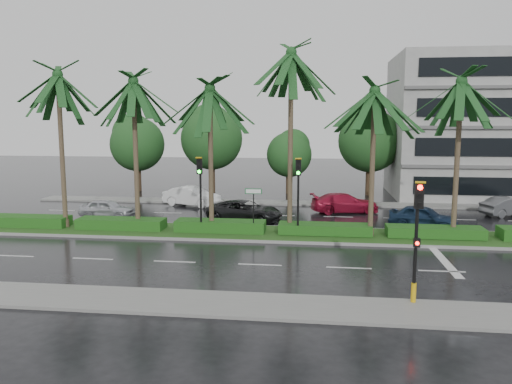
# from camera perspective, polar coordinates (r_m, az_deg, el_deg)

# --- Properties ---
(ground) EXTENTS (120.00, 120.00, 0.00)m
(ground) POSITION_cam_1_polar(r_m,az_deg,el_deg) (27.76, 1.64, -5.40)
(ground) COLOR black
(ground) RESTS_ON ground
(near_sidewalk) EXTENTS (40.00, 2.40, 0.12)m
(near_sidewalk) POSITION_cam_1_polar(r_m,az_deg,el_deg) (18.05, -1.52, -12.79)
(near_sidewalk) COLOR slate
(near_sidewalk) RESTS_ON ground
(far_sidewalk) EXTENTS (40.00, 2.00, 0.12)m
(far_sidewalk) POSITION_cam_1_polar(r_m,az_deg,el_deg) (39.48, 3.30, -1.25)
(far_sidewalk) COLOR slate
(far_sidewalk) RESTS_ON ground
(median) EXTENTS (36.00, 4.00, 0.15)m
(median) POSITION_cam_1_polar(r_m,az_deg,el_deg) (28.71, 1.83, -4.79)
(median) COLOR gray
(median) RESTS_ON ground
(hedge) EXTENTS (35.20, 1.40, 0.60)m
(hedge) POSITION_cam_1_polar(r_m,az_deg,el_deg) (28.63, 1.83, -4.06)
(hedge) COLOR #184E16
(hedge) RESTS_ON median
(lane_markings) EXTENTS (34.00, 13.06, 0.01)m
(lane_markings) POSITION_cam_1_polar(r_m,az_deg,el_deg) (27.23, 7.96, -5.74)
(lane_markings) COLOR silver
(lane_markings) RESTS_ON ground
(palm_row) EXTENTS (26.30, 4.20, 10.87)m
(palm_row) POSITION_cam_1_polar(r_m,az_deg,el_deg) (28.18, -0.68, 11.57)
(palm_row) COLOR #433A26
(palm_row) RESTS_ON median
(signal_near) EXTENTS (0.34, 0.45, 4.36)m
(signal_near) POSITION_cam_1_polar(r_m,az_deg,el_deg) (18.26, 17.89, -4.92)
(signal_near) COLOR black
(signal_near) RESTS_ON near_sidewalk
(signal_median_left) EXTENTS (0.34, 0.42, 4.36)m
(signal_median_left) POSITION_cam_1_polar(r_m,az_deg,el_deg) (28.16, -6.41, 0.95)
(signal_median_left) COLOR black
(signal_median_left) RESTS_ON median
(signal_median_right) EXTENTS (0.34, 0.42, 4.36)m
(signal_median_right) POSITION_cam_1_polar(r_m,az_deg,el_deg) (27.41, 4.85, 0.77)
(signal_median_right) COLOR black
(signal_median_right) RESTS_ON median
(street_sign) EXTENTS (0.95, 0.09, 2.60)m
(street_sign) POSITION_cam_1_polar(r_m,az_deg,el_deg) (27.92, -0.29, -0.87)
(street_sign) COLOR black
(street_sign) RESTS_ON median
(bg_trees) EXTENTS (33.30, 5.62, 8.12)m
(bg_trees) POSITION_cam_1_polar(r_m,az_deg,el_deg) (44.51, 5.12, 6.11)
(bg_trees) COLOR #322317
(bg_trees) RESTS_ON ground
(building) EXTENTS (16.00, 10.00, 12.00)m
(building) POSITION_cam_1_polar(r_m,az_deg,el_deg) (47.14, 25.13, 6.78)
(building) COLOR gray
(building) RESTS_ON ground
(car_silver) EXTENTS (1.70, 3.78, 1.26)m
(car_silver) POSITION_cam_1_polar(r_m,az_deg,el_deg) (35.06, -16.65, -1.83)
(car_silver) COLOR silver
(car_silver) RESTS_ON ground
(car_white) EXTENTS (2.96, 4.80, 1.49)m
(car_white) POSITION_cam_1_polar(r_m,az_deg,el_deg) (38.54, -7.34, -0.50)
(car_white) COLOR white
(car_white) RESTS_ON ground
(car_darkgrey) EXTENTS (3.18, 5.28, 1.37)m
(car_darkgrey) POSITION_cam_1_polar(r_m,az_deg,el_deg) (32.45, -1.27, -2.18)
(car_darkgrey) COLOR black
(car_darkgrey) RESTS_ON ground
(car_red) EXTENTS (2.91, 5.08, 1.39)m
(car_red) POSITION_cam_1_polar(r_m,az_deg,el_deg) (36.06, 10.10, -1.24)
(car_red) COLOR #A3112E
(car_red) RESTS_ON ground
(car_blue) EXTENTS (2.90, 4.33, 1.37)m
(car_blue) POSITION_cam_1_polar(r_m,az_deg,el_deg) (32.23, 18.54, -2.68)
(car_blue) COLOR #192E4D
(car_blue) RESTS_ON ground
(car_grey) EXTENTS (2.92, 4.23, 1.32)m
(car_grey) POSITION_cam_1_polar(r_m,az_deg,el_deg) (38.45, 26.96, -1.48)
(car_grey) COLOR #505154
(car_grey) RESTS_ON ground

